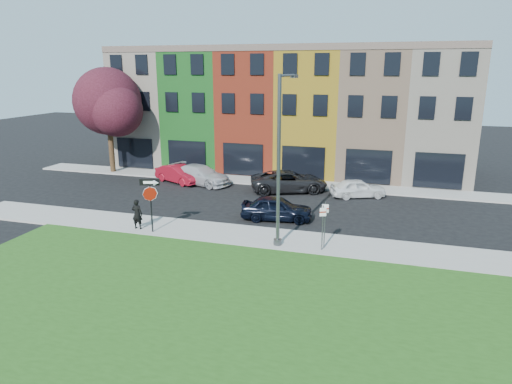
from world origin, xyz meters
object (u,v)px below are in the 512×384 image
(man, at_px, (137,214))
(sedan_near, at_px, (277,208))
(stop_sign, at_px, (150,195))
(street_lamp, at_px, (280,162))

(man, height_order, sedan_near, man)
(stop_sign, relative_size, man, 1.75)
(stop_sign, bearing_deg, street_lamp, -14.46)
(stop_sign, xyz_separation_m, street_lamp, (7.00, 0.31, 2.11))
(stop_sign, bearing_deg, man, 150.35)
(stop_sign, distance_m, man, 1.64)
(stop_sign, xyz_separation_m, sedan_near, (5.89, 4.25, -1.50))
(sedan_near, height_order, street_lamp, street_lamp)
(man, distance_m, sedan_near, 8.00)
(stop_sign, bearing_deg, sedan_near, 18.83)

